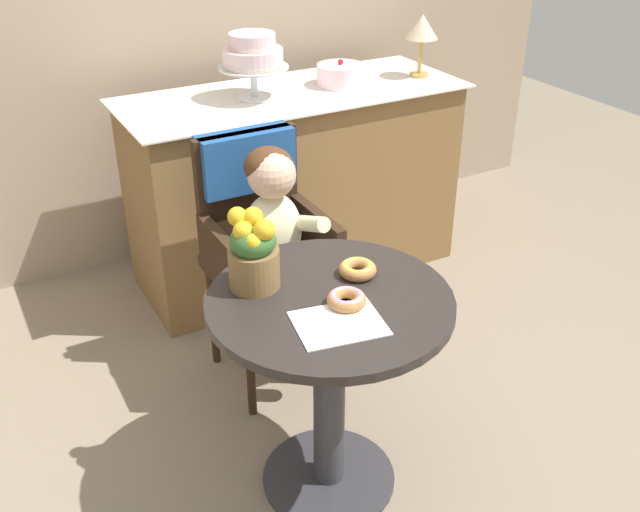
{
  "coord_description": "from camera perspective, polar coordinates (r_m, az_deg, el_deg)",
  "views": [
    {
      "loc": [
        -0.87,
        -1.52,
        1.85
      ],
      "look_at": [
        0.05,
        0.15,
        0.77
      ],
      "focal_mm": 40.77,
      "sensor_mm": 36.0,
      "label": 1
    }
  ],
  "objects": [
    {
      "name": "wicker_chair",
      "position": [
        2.7,
        -4.83,
        2.83
      ],
      "size": [
        0.42,
        0.45,
        0.95
      ],
      "rotation": [
        0.0,
        0.0,
        0.03
      ],
      "color": "#332114",
      "rests_on": "ground"
    },
    {
      "name": "display_counter",
      "position": [
        3.45,
        -1.96,
        5.63
      ],
      "size": [
        1.56,
        0.62,
        0.9
      ],
      "color": "olive",
      "rests_on": "ground"
    },
    {
      "name": "ground_plane",
      "position": [
        2.55,
        0.67,
        -17.06
      ],
      "size": [
        8.0,
        8.0,
        0.0
      ],
      "primitive_type": "plane",
      "color": "gray"
    },
    {
      "name": "paper_napkin",
      "position": [
        1.97,
        1.48,
        -5.31
      ],
      "size": [
        0.27,
        0.23,
        0.0
      ],
      "primitive_type": "cube",
      "rotation": [
        0.0,
        0.0,
        -0.18
      ],
      "color": "white",
      "rests_on": "cafe_table"
    },
    {
      "name": "seated_child",
      "position": [
        2.56,
        -3.42,
        2.23
      ],
      "size": [
        0.27,
        0.32,
        0.73
      ],
      "color": "beige",
      "rests_on": "ground"
    },
    {
      "name": "cafe_table",
      "position": [
        2.2,
        0.75,
        -7.93
      ],
      "size": [
        0.72,
        0.72,
        0.72
      ],
      "color": "#282321",
      "rests_on": "ground"
    },
    {
      "name": "tiered_cake_stand",
      "position": [
        3.17,
        -5.3,
        15.4
      ],
      "size": [
        0.3,
        0.3,
        0.28
      ],
      "color": "silver",
      "rests_on": "display_counter"
    },
    {
      "name": "donut_mid",
      "position": [
        2.18,
        2.96,
        -1.0
      ],
      "size": [
        0.11,
        0.11,
        0.04
      ],
      "color": "#AD7542",
      "rests_on": "cafe_table"
    },
    {
      "name": "table_lamp",
      "position": [
        3.52,
        8.01,
        17.2
      ],
      "size": [
        0.15,
        0.15,
        0.28
      ],
      "color": "#B28C47",
      "rests_on": "display_counter"
    },
    {
      "name": "flower_vase",
      "position": [
        2.09,
        -5.26,
        0.35
      ],
      "size": [
        0.15,
        0.15,
        0.24
      ],
      "color": "brown",
      "rests_on": "cafe_table"
    },
    {
      "name": "round_layer_cake",
      "position": [
        3.39,
        1.61,
        14.03
      ],
      "size": [
        0.21,
        0.21,
        0.12
      ],
      "color": "silver",
      "rests_on": "display_counter"
    },
    {
      "name": "donut_front",
      "position": [
        2.04,
        2.1,
        -3.38
      ],
      "size": [
        0.11,
        0.11,
        0.04
      ],
      "color": "#AD7542",
      "rests_on": "cafe_table"
    }
  ]
}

